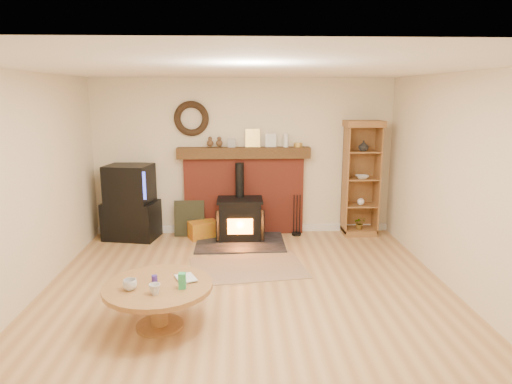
{
  "coord_description": "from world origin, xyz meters",
  "views": [
    {
      "loc": [
        -0.11,
        -4.86,
        2.35
      ],
      "look_at": [
        0.14,
        1.0,
        1.08
      ],
      "focal_mm": 32.0,
      "sensor_mm": 36.0,
      "label": 1
    }
  ],
  "objects_px": {
    "wood_stove": "(240,221)",
    "coffee_table": "(158,293)",
    "tv_unit": "(131,204)",
    "curio_cabinet": "(361,178)"
  },
  "relations": [
    {
      "from": "wood_stove",
      "to": "coffee_table",
      "type": "distance_m",
      "value": 2.93
    },
    {
      "from": "tv_unit",
      "to": "coffee_table",
      "type": "bearing_deg",
      "value": -72.67
    },
    {
      "from": "curio_cabinet",
      "to": "coffee_table",
      "type": "distance_m",
      "value": 4.26
    },
    {
      "from": "curio_cabinet",
      "to": "wood_stove",
      "type": "bearing_deg",
      "value": -172.02
    },
    {
      "from": "wood_stove",
      "to": "curio_cabinet",
      "type": "distance_m",
      "value": 2.14
    },
    {
      "from": "wood_stove",
      "to": "tv_unit",
      "type": "xyz_separation_m",
      "value": [
        -1.79,
        0.2,
        0.26
      ]
    },
    {
      "from": "wood_stove",
      "to": "tv_unit",
      "type": "distance_m",
      "value": 1.82
    },
    {
      "from": "wood_stove",
      "to": "curio_cabinet",
      "type": "xyz_separation_m",
      "value": [
        2.03,
        0.28,
        0.63
      ]
    },
    {
      "from": "tv_unit",
      "to": "curio_cabinet",
      "type": "height_order",
      "value": "curio_cabinet"
    },
    {
      "from": "wood_stove",
      "to": "coffee_table",
      "type": "height_order",
      "value": "wood_stove"
    }
  ]
}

